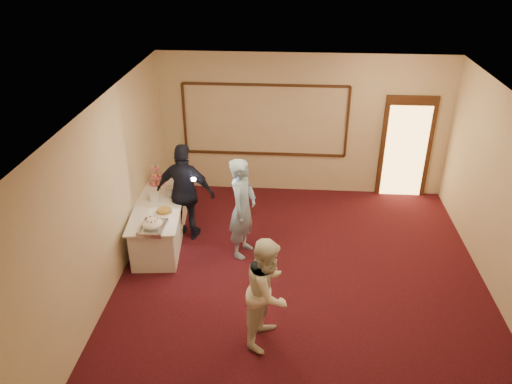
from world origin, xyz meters
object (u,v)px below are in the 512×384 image
at_px(plate_stack_a, 155,197).
at_px(guest, 185,193).
at_px(plate_stack_b, 171,191).
at_px(buffet_table, 160,222).
at_px(pavlova_tray, 153,225).
at_px(tart, 164,211).
at_px(cupcake_stand, 157,176).
at_px(man, 243,208).
at_px(woman, 268,291).

height_order(plate_stack_a, guest, guest).
bearing_deg(plate_stack_b, plate_stack_a, -131.86).
relative_size(buffet_table, pavlova_tray, 3.89).
bearing_deg(plate_stack_a, guest, 5.02).
xyz_separation_m(plate_stack_a, tart, (0.28, -0.41, -0.05)).
bearing_deg(buffet_table, guest, 18.20).
bearing_deg(tart, buffet_table, 121.39).
bearing_deg(cupcake_stand, plate_stack_a, -79.28).
distance_m(man, guest, 1.17).
height_order(cupcake_stand, plate_stack_b, cupcake_stand).
height_order(plate_stack_b, woman, woman).
bearing_deg(guest, buffet_table, 26.99).
relative_size(woman, guest, 0.88).
xyz_separation_m(tart, woman, (1.91, -2.05, 0.02)).
xyz_separation_m(plate_stack_b, guest, (0.33, -0.21, 0.08)).
bearing_deg(guest, woman, 131.73).
distance_m(pavlova_tray, tart, 0.58).
bearing_deg(tart, cupcake_stand, 110.42).
distance_m(pavlova_tray, cupcake_stand, 1.70).
xyz_separation_m(pavlova_tray, tart, (0.05, 0.57, -0.06)).
height_order(buffet_table, plate_stack_a, plate_stack_a).
height_order(woman, guest, guest).
height_order(buffet_table, guest, guest).
height_order(tart, guest, guest).
xyz_separation_m(cupcake_stand, woman, (2.31, -3.14, -0.12)).
bearing_deg(tart, plate_stack_a, 123.89).
bearing_deg(buffet_table, man, -10.89).
bearing_deg(pavlova_tray, guest, 71.98).
height_order(buffet_table, man, man).
distance_m(cupcake_stand, plate_stack_a, 0.69).
xyz_separation_m(buffet_table, man, (1.55, -0.30, 0.52)).
distance_m(pavlova_tray, plate_stack_b, 1.25).
bearing_deg(pavlova_tray, cupcake_stand, 101.93).
bearing_deg(guest, man, 166.02).
height_order(plate_stack_b, man, man).
distance_m(buffet_table, plate_stack_b, 0.60).
relative_size(plate_stack_a, tart, 0.63).
bearing_deg(tart, pavlova_tray, -95.42).
bearing_deg(woman, guest, 49.87).
bearing_deg(woman, buffet_table, 58.61).
distance_m(tart, man, 1.37).
height_order(tart, woman, woman).
bearing_deg(guest, plate_stack_a, 13.82).
xyz_separation_m(plate_stack_b, woman, (1.95, -2.72, -0.03)).
distance_m(plate_stack_a, man, 1.69).
relative_size(man, woman, 1.12).
height_order(buffet_table, cupcake_stand, cupcake_stand).
xyz_separation_m(cupcake_stand, man, (1.77, -1.08, -0.02)).
relative_size(pavlova_tray, woman, 0.35).
bearing_deg(man, tart, 106.91).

